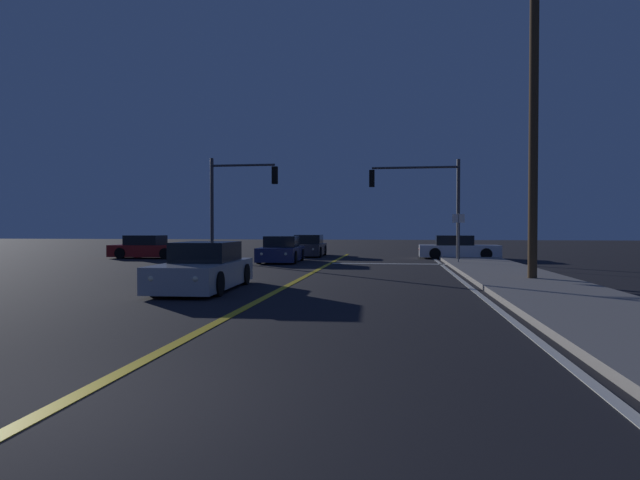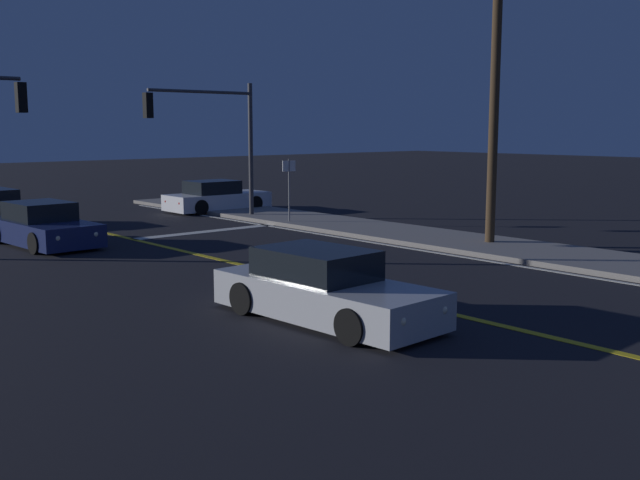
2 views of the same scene
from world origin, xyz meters
name	(u,v)px [view 1 (image 1 of 2)]	position (x,y,z in m)	size (l,w,h in m)	color
ground_plane	(35,418)	(0.00, 0.00, 0.00)	(160.00, 160.00, 0.00)	black
sidewalk_right	(536,286)	(7.24, 11.71, 0.07)	(3.20, 42.15, 0.15)	gray
lane_line_center	(290,284)	(0.00, 11.71, 0.01)	(0.20, 39.81, 0.01)	gold
lane_line_edge_right	(470,287)	(5.39, 11.71, 0.01)	(0.16, 39.81, 0.01)	silver
stop_bar	(388,264)	(2.82, 21.92, 0.01)	(5.64, 0.50, 0.01)	silver
car_mid_block_silver	(204,269)	(-2.16, 10.12, 0.58)	(2.04, 4.78, 1.34)	#B2B5BA
car_distant_tail_navy	(281,251)	(-2.65, 22.65, 0.58)	(2.14, 4.53, 1.34)	navy
car_side_waiting_charcoal	(308,247)	(-2.24, 28.76, 0.58)	(2.06, 4.53, 1.34)	#2D2D33
car_lead_oncoming_red	(149,248)	(-11.10, 25.06, 0.58)	(4.42, 1.98, 1.34)	maroon
car_parked_curb_white	(458,248)	(6.76, 27.25, 0.58)	(4.57, 2.02, 1.34)	silver
traffic_signal_near_right	(424,193)	(4.66, 24.22, 3.63)	(4.73, 0.28, 5.35)	#38383D
traffic_signal_far_left	(236,192)	(-5.12, 22.82, 3.63)	(3.64, 0.28, 5.46)	#38383D
utility_pole_right	(534,101)	(7.54, 13.38, 5.78)	(1.76, 0.29, 11.11)	#42301E
street_sign_corner	(458,230)	(6.14, 21.42, 1.65)	(0.56, 0.09, 2.46)	slate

